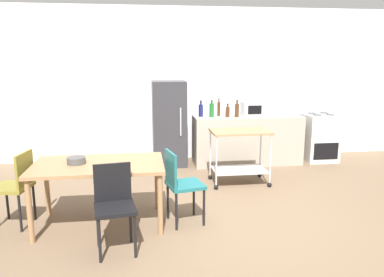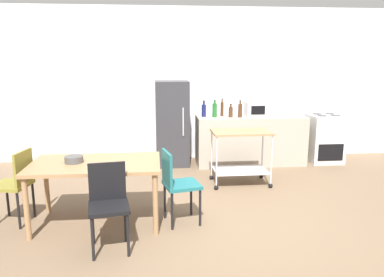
% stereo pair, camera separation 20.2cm
% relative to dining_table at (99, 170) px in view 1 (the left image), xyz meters
% --- Properties ---
extents(ground_plane, '(12.00, 12.00, 0.00)m').
position_rel_dining_table_xyz_m(ground_plane, '(1.57, -0.20, -0.67)').
color(ground_plane, brown).
extents(back_wall, '(8.40, 0.12, 2.90)m').
position_rel_dining_table_xyz_m(back_wall, '(1.57, 3.00, 0.78)').
color(back_wall, white).
rests_on(back_wall, ground_plane).
extents(kitchen_counter, '(2.00, 0.64, 0.90)m').
position_rel_dining_table_xyz_m(kitchen_counter, '(2.47, 2.40, -0.22)').
color(kitchen_counter, '#A89E8E').
rests_on(kitchen_counter, ground_plane).
extents(dining_table, '(1.50, 0.90, 0.75)m').
position_rel_dining_table_xyz_m(dining_table, '(0.00, 0.00, 0.00)').
color(dining_table, '#A37A51').
rests_on(dining_table, ground_plane).
extents(chair_teal, '(0.48, 0.48, 0.89)m').
position_rel_dining_table_xyz_m(chair_teal, '(0.94, -0.10, -0.15)').
color(chair_teal, '#1E666B').
rests_on(chair_teal, ground_plane).
extents(chair_olive, '(0.47, 0.47, 0.89)m').
position_rel_dining_table_xyz_m(chair_olive, '(-0.95, 0.09, -0.15)').
color(chair_olive, olive).
rests_on(chair_olive, ground_plane).
extents(chair_black, '(0.46, 0.46, 0.89)m').
position_rel_dining_table_xyz_m(chair_black, '(0.21, -0.65, -0.15)').
color(chair_black, black).
rests_on(chair_black, ground_plane).
extents(stove_oven, '(0.60, 0.61, 0.92)m').
position_rel_dining_table_xyz_m(stove_oven, '(3.92, 2.42, -0.22)').
color(stove_oven, white).
rests_on(stove_oven, ground_plane).
extents(refrigerator, '(0.60, 0.63, 1.55)m').
position_rel_dining_table_xyz_m(refrigerator, '(1.02, 2.50, 0.10)').
color(refrigerator, '#333338').
rests_on(refrigerator, ground_plane).
extents(kitchen_cart, '(0.91, 0.57, 0.85)m').
position_rel_dining_table_xyz_m(kitchen_cart, '(2.02, 1.26, -0.10)').
color(kitchen_cart, '#A37A51').
rests_on(kitchen_cart, ground_plane).
extents(bottle_soy_sauce, '(0.08, 0.08, 0.30)m').
position_rel_dining_table_xyz_m(bottle_soy_sauce, '(1.60, 2.46, 0.35)').
color(bottle_soy_sauce, navy).
rests_on(bottle_soy_sauce, kitchen_counter).
extents(bottle_olive_oil, '(0.08, 0.08, 0.31)m').
position_rel_dining_table_xyz_m(bottle_olive_oil, '(1.78, 2.38, 0.36)').
color(bottle_olive_oil, '#1E6628').
rests_on(bottle_olive_oil, kitchen_counter).
extents(bottle_sesame_oil, '(0.06, 0.06, 0.32)m').
position_rel_dining_table_xyz_m(bottle_sesame_oil, '(1.94, 2.49, 0.37)').
color(bottle_sesame_oil, '#4C2D19').
rests_on(bottle_sesame_oil, kitchen_counter).
extents(bottle_wine, '(0.07, 0.07, 0.24)m').
position_rel_dining_table_xyz_m(bottle_wine, '(2.07, 2.34, 0.33)').
color(bottle_wine, '#4C2D19').
rests_on(bottle_wine, kitchen_counter).
extents(bottle_vinegar, '(0.07, 0.07, 0.31)m').
position_rel_dining_table_xyz_m(bottle_vinegar, '(2.24, 2.31, 0.36)').
color(bottle_vinegar, '#4C2D19').
rests_on(bottle_vinegar, kitchen_counter).
extents(microwave, '(0.46, 0.35, 0.26)m').
position_rel_dining_table_xyz_m(microwave, '(2.60, 2.45, 0.36)').
color(microwave, silver).
rests_on(microwave, kitchen_counter).
extents(fruit_bowl, '(0.21, 0.21, 0.08)m').
position_rel_dining_table_xyz_m(fruit_bowl, '(-0.25, 0.01, 0.12)').
color(fruit_bowl, '#4C4C4C').
rests_on(fruit_bowl, dining_table).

